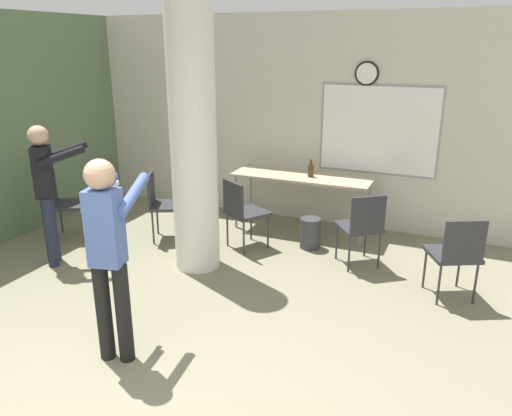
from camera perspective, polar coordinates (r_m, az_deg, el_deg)
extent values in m
cube|color=beige|center=(6.88, 7.69, 9.73)|extent=(8.00, 0.12, 2.80)
cylinder|color=black|center=(6.61, 12.56, 14.78)|extent=(0.30, 0.03, 0.30)
cylinder|color=white|center=(6.60, 12.53, 14.78)|extent=(0.25, 0.01, 0.25)
cube|color=#99999E|center=(6.67, 13.84, 8.65)|extent=(1.53, 0.01, 1.16)
cube|color=white|center=(6.66, 13.83, 8.64)|extent=(1.47, 0.02, 1.10)
cylinder|color=silver|center=(5.35, -7.15, 7.26)|extent=(0.50, 0.50, 2.80)
cube|color=tan|center=(6.57, 5.30, 3.62)|extent=(1.82, 0.62, 0.03)
cylinder|color=gray|center=(6.76, -2.32, 0.73)|extent=(0.04, 0.04, 0.74)
cylinder|color=gray|center=(6.25, 11.91, -1.17)|extent=(0.04, 0.04, 0.74)
cylinder|color=gray|center=(7.19, -0.62, 1.84)|extent=(0.04, 0.04, 0.74)
cylinder|color=gray|center=(6.72, 12.79, 0.14)|extent=(0.04, 0.04, 0.74)
cylinder|color=#4C3319|center=(6.49, 6.27, 4.27)|extent=(0.08, 0.08, 0.16)
cylinder|color=#4C3319|center=(6.47, 6.31, 5.26)|extent=(0.03, 0.03, 0.07)
cylinder|color=#38383D|center=(6.18, 6.22, -2.86)|extent=(0.25, 0.25, 0.38)
cube|color=#2D2D33|center=(5.27, 21.51, -4.93)|extent=(0.59, 0.59, 0.04)
cube|color=#2D2D33|center=(5.02, 22.74, -3.53)|extent=(0.37, 0.20, 0.40)
cylinder|color=#333333|center=(5.58, 22.17, -6.33)|extent=(0.02, 0.02, 0.43)
cylinder|color=#333333|center=(5.44, 18.72, -6.56)|extent=(0.02, 0.02, 0.43)
cylinder|color=#333333|center=(5.30, 23.79, -7.92)|extent=(0.02, 0.02, 0.43)
cylinder|color=#333333|center=(5.14, 20.18, -8.23)|extent=(0.02, 0.02, 0.43)
cube|color=#2D2D33|center=(6.07, -0.98, -0.54)|extent=(0.60, 0.60, 0.04)
cube|color=#2D2D33|center=(5.89, -2.63, 1.10)|extent=(0.36, 0.23, 0.40)
cylinder|color=#333333|center=(6.11, 1.38, -2.75)|extent=(0.02, 0.02, 0.43)
cylinder|color=#333333|center=(6.39, -0.57, -1.80)|extent=(0.02, 0.02, 0.43)
cylinder|color=#333333|center=(5.92, -1.41, -3.48)|extent=(0.02, 0.02, 0.43)
cylinder|color=#333333|center=(6.20, -3.29, -2.47)|extent=(0.02, 0.02, 0.43)
cube|color=#2D2D33|center=(5.73, 11.67, -2.13)|extent=(0.62, 0.62, 0.04)
cube|color=#2D2D33|center=(5.48, 12.70, -0.71)|extent=(0.34, 0.26, 0.40)
cylinder|color=#333333|center=(6.03, 12.38, -3.49)|extent=(0.02, 0.02, 0.43)
cylinder|color=#333333|center=(5.89, 9.21, -3.83)|extent=(0.02, 0.02, 0.43)
cylinder|color=#333333|center=(5.74, 13.91, -4.78)|extent=(0.02, 0.02, 0.43)
cylinder|color=#333333|center=(5.59, 10.60, -5.18)|extent=(0.02, 0.02, 0.43)
cube|color=#2D2D33|center=(6.44, -10.00, 0.30)|extent=(0.59, 0.59, 0.04)
cube|color=#2D2D33|center=(6.40, -11.92, 2.14)|extent=(0.20, 0.37, 0.40)
cylinder|color=#333333|center=(6.32, -8.47, -2.22)|extent=(0.02, 0.02, 0.43)
cylinder|color=#333333|center=(6.66, -8.15, -1.12)|extent=(0.02, 0.02, 0.43)
cylinder|color=#333333|center=(6.37, -11.69, -2.24)|extent=(0.02, 0.02, 0.43)
cylinder|color=#333333|center=(6.71, -11.21, -1.15)|extent=(0.02, 0.02, 0.43)
cube|color=#2D2D33|center=(6.81, -20.54, 0.38)|extent=(0.60, 0.60, 0.04)
cube|color=#2D2D33|center=(6.80, -22.41, 2.08)|extent=(0.22, 0.36, 0.40)
cylinder|color=#333333|center=(6.67, -19.19, -1.97)|extent=(0.02, 0.02, 0.43)
cylinder|color=#333333|center=(7.00, -18.55, -0.94)|extent=(0.02, 0.02, 0.43)
cylinder|color=#333333|center=(6.77, -22.15, -2.03)|extent=(0.02, 0.02, 0.43)
cylinder|color=#333333|center=(7.09, -21.38, -1.02)|extent=(0.02, 0.02, 0.43)
cylinder|color=black|center=(4.11, -14.91, -11.56)|extent=(0.12, 0.12, 0.83)
cylinder|color=black|center=(4.17, -17.00, -11.24)|extent=(0.12, 0.12, 0.83)
cube|color=#4C66AD|center=(3.85, -16.88, -2.17)|extent=(0.28, 0.24, 0.59)
sphere|color=tan|center=(3.73, -17.46, 3.69)|extent=(0.22, 0.22, 0.22)
cylinder|color=#4C66AD|center=(3.93, -13.90, 1.47)|extent=(0.20, 0.53, 0.24)
cylinder|color=#4C66AD|center=(4.04, -17.36, 1.64)|extent=(0.20, 0.53, 0.24)
cube|color=white|center=(4.24, -15.95, 2.59)|extent=(0.06, 0.13, 0.04)
cylinder|color=#1E2338|center=(6.03, -22.50, -2.64)|extent=(0.12, 0.12, 0.80)
cylinder|color=#1E2338|center=(6.17, -22.26, -2.12)|extent=(0.12, 0.12, 0.80)
cube|color=black|center=(5.91, -23.18, 3.86)|extent=(0.29, 0.30, 0.57)
sphere|color=tan|center=(5.83, -23.67, 7.59)|extent=(0.22, 0.22, 0.22)
cylinder|color=black|center=(5.71, -21.39, 5.51)|extent=(0.46, 0.36, 0.23)
cylinder|color=black|center=(5.95, -21.04, 6.05)|extent=(0.46, 0.36, 0.23)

